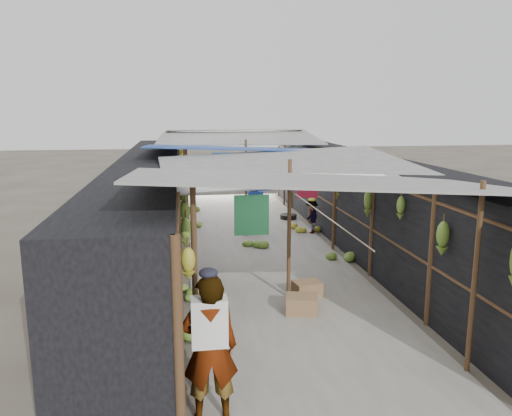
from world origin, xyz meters
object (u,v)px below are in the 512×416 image
vendor_elderly (210,348)px  vendor_seated (312,217)px  black_basin (288,217)px  shopper_blue (255,209)px  crate_near (302,305)px

vendor_elderly → vendor_seated: 8.87m
black_basin → shopper_blue: (-1.34, -1.82, 0.66)m
vendor_elderly → crate_near: bearing=-122.7°
crate_near → vendor_elderly: vendor_elderly is taller
crate_near → vendor_elderly: bearing=-108.8°
vendor_elderly → shopper_blue: size_ratio=1.17×
crate_near → vendor_elderly: 3.32m
crate_near → vendor_seated: size_ratio=0.55×
shopper_blue → black_basin: bearing=34.0°
vendor_seated → crate_near: bearing=-19.3°
vendor_elderly → vendor_seated: size_ratio=1.77×
shopper_blue → vendor_seated: bearing=-24.2°
crate_near → black_basin: crate_near is taller
vendor_elderly → shopper_blue: bearing=-102.4°
vendor_seated → vendor_elderly: bearing=-25.0°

